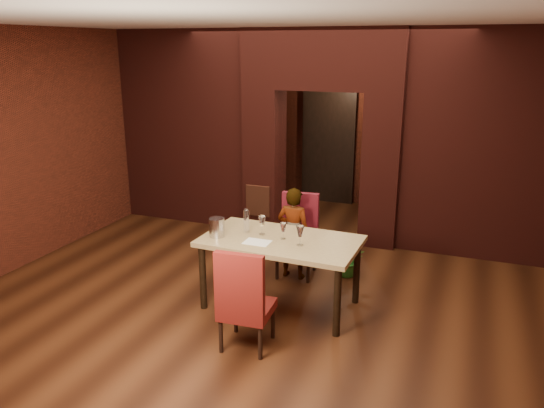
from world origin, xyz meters
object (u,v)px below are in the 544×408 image
at_px(chair_far, 296,236).
at_px(water_bottle, 246,220).
at_px(wine_glass_b, 283,231).
at_px(wine_bucket, 217,227).
at_px(person_seated, 293,233).
at_px(chair_near, 247,297).
at_px(wine_glass_c, 300,236).
at_px(dining_table, 281,272).
at_px(wine_glass_a, 262,225).
at_px(potted_plant, 348,259).

distance_m(chair_far, water_bottle, 0.99).
height_order(wine_glass_b, wine_bucket, wine_bucket).
bearing_deg(person_seated, chair_near, 96.78).
xyz_separation_m(chair_near, wine_glass_c, (0.28, 0.82, 0.40)).
bearing_deg(dining_table, wine_glass_b, 13.73).
xyz_separation_m(wine_glass_a, water_bottle, (-0.20, 0.01, 0.03)).
height_order(wine_bucket, water_bottle, water_bottle).
height_order(wine_glass_b, wine_glass_c, wine_glass_c).
bearing_deg(potted_plant, chair_near, -105.44).
height_order(wine_glass_a, potted_plant, wine_glass_a).
relative_size(dining_table, person_seated, 1.46).
relative_size(dining_table, wine_glass_b, 9.29).
distance_m(chair_near, person_seated, 1.76).
relative_size(chair_near, person_seated, 0.89).
distance_m(chair_near, wine_glass_c, 0.96).
bearing_deg(water_bottle, chair_near, -66.31).
bearing_deg(chair_near, dining_table, -94.65).
distance_m(chair_far, potted_plant, 0.76).
bearing_deg(person_seated, dining_table, 101.74).
height_order(chair_far, wine_glass_a, chair_far).
height_order(chair_far, wine_glass_c, chair_far).
xyz_separation_m(wine_glass_b, potted_plant, (0.52, 1.10, -0.69)).
height_order(chair_far, person_seated, person_seated).
distance_m(wine_glass_a, water_bottle, 0.20).
xyz_separation_m(person_seated, wine_bucket, (-0.59, -1.01, 0.33)).
distance_m(person_seated, water_bottle, 0.90).
bearing_deg(wine_bucket, wine_glass_c, 4.06).
relative_size(chair_near, water_bottle, 3.71).
relative_size(wine_bucket, water_bottle, 0.75).
relative_size(wine_glass_a, wine_glass_c, 1.00).
relative_size(person_seated, water_bottle, 4.18).
distance_m(chair_far, wine_bucket, 1.30).
bearing_deg(chair_far, wine_glass_c, -74.77).
bearing_deg(chair_far, wine_bucket, -124.49).
distance_m(wine_glass_a, potted_plant, 1.50).
height_order(chair_far, potted_plant, chair_far).
relative_size(chair_far, water_bottle, 3.71).
bearing_deg(wine_glass_c, wine_glass_a, 161.28).
bearing_deg(wine_glass_c, potted_plant, 76.99).
xyz_separation_m(person_seated, wine_glass_a, (-0.13, -0.76, 0.34)).
xyz_separation_m(dining_table, potted_plant, (0.55, 1.11, -0.18)).
bearing_deg(chair_far, person_seated, -109.49).
bearing_deg(wine_glass_b, wine_glass_c, -27.17).
xyz_separation_m(chair_near, wine_bucket, (-0.70, 0.75, 0.40)).
distance_m(dining_table, water_bottle, 0.73).
distance_m(wine_glass_c, wine_bucket, 0.98).
xyz_separation_m(wine_glass_a, wine_glass_c, (0.52, -0.18, -0.00)).
xyz_separation_m(chair_far, wine_glass_c, (0.37, -1.01, 0.40)).
bearing_deg(wine_glass_c, chair_near, -108.97).
xyz_separation_m(chair_far, water_bottle, (-0.35, -0.82, 0.44)).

